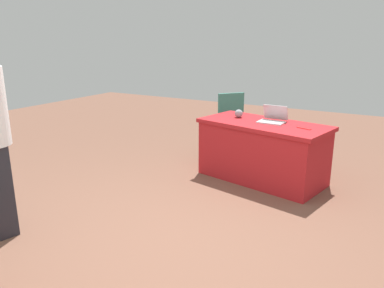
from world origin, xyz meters
TOP-DOWN VIEW (x-y plane):
  - ground_plane at (0.00, 0.00)m, footprint 14.40×14.40m
  - table_foreground at (-0.07, -1.91)m, footprint 1.72×1.08m
  - chair_tucked_right at (0.82, -2.76)m, footprint 0.62×0.62m
  - laptop_silver at (-0.16, -1.98)m, footprint 0.33×0.30m
  - yarn_ball at (0.33, -2.04)m, footprint 0.11×0.11m
  - scissors_red at (-0.59, -1.83)m, footprint 0.18×0.10m

SIDE VIEW (x-z plane):
  - ground_plane at x=0.00m, z-range 0.00..0.00m
  - table_foreground at x=-0.07m, z-range 0.00..0.76m
  - chair_tucked_right at x=0.82m, z-range 0.08..1.06m
  - scissors_red at x=-0.59m, z-range 0.76..0.77m
  - laptop_silver at x=-0.16m, z-range 0.70..0.90m
  - yarn_ball at x=0.33m, z-range 0.76..0.87m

